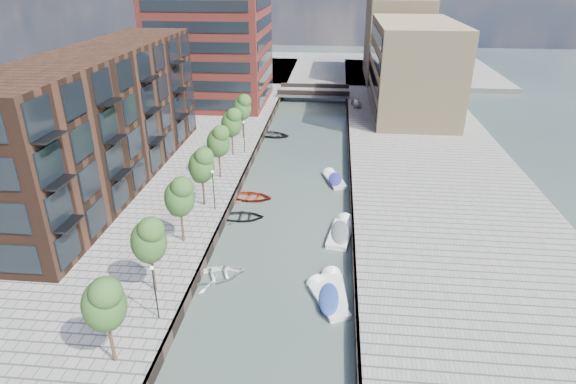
# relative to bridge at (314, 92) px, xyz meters

# --- Properties ---
(water) EXTENTS (300.00, 300.00, 0.00)m
(water) POSITION_rel_bridge_xyz_m (0.00, -32.00, -1.39)
(water) COLOR #38473F
(water) RESTS_ON ground
(quay_left) EXTENTS (60.00, 140.00, 1.00)m
(quay_left) POSITION_rel_bridge_xyz_m (-36.00, -32.00, -0.89)
(quay_left) COLOR gray
(quay_left) RESTS_ON ground
(quay_right) EXTENTS (20.00, 140.00, 1.00)m
(quay_right) POSITION_rel_bridge_xyz_m (16.00, -32.00, -0.89)
(quay_right) COLOR gray
(quay_right) RESTS_ON ground
(quay_wall_left) EXTENTS (0.25, 140.00, 1.00)m
(quay_wall_left) POSITION_rel_bridge_xyz_m (-6.10, -32.00, -0.89)
(quay_wall_left) COLOR #332823
(quay_wall_left) RESTS_ON ground
(quay_wall_right) EXTENTS (0.25, 140.00, 1.00)m
(quay_wall_right) POSITION_rel_bridge_xyz_m (6.10, -32.00, -0.89)
(quay_wall_right) COLOR #332823
(quay_wall_right) RESTS_ON ground
(far_closure) EXTENTS (80.00, 40.00, 1.00)m
(far_closure) POSITION_rel_bridge_xyz_m (0.00, 28.00, -0.89)
(far_closure) COLOR gray
(far_closure) RESTS_ON ground
(apartment_block) EXTENTS (8.00, 38.00, 14.00)m
(apartment_block) POSITION_rel_bridge_xyz_m (-20.00, -42.00, 6.61)
(apartment_block) COLOR black
(apartment_block) RESTS_ON quay_left
(tower) EXTENTS (18.00, 18.00, 30.00)m
(tower) POSITION_rel_bridge_xyz_m (-17.00, -7.00, 14.61)
(tower) COLOR maroon
(tower) RESTS_ON quay_left
(tan_block_near) EXTENTS (12.00, 25.00, 14.00)m
(tan_block_near) POSITION_rel_bridge_xyz_m (16.00, -10.00, 6.61)
(tan_block_near) COLOR tan
(tan_block_near) RESTS_ON quay_right
(tan_block_far) EXTENTS (12.00, 20.00, 16.00)m
(tan_block_far) POSITION_rel_bridge_xyz_m (16.00, 16.00, 7.61)
(tan_block_far) COLOR tan
(tan_block_far) RESTS_ON quay_right
(bridge) EXTENTS (13.00, 6.00, 1.30)m
(bridge) POSITION_rel_bridge_xyz_m (0.00, 0.00, 0.00)
(bridge) COLOR gray
(bridge) RESTS_ON ground
(tree_0) EXTENTS (2.50, 2.50, 5.95)m
(tree_0) POSITION_rel_bridge_xyz_m (-8.50, -68.00, 3.92)
(tree_0) COLOR #382619
(tree_0) RESTS_ON quay_left
(tree_1) EXTENTS (2.50, 2.50, 5.95)m
(tree_1) POSITION_rel_bridge_xyz_m (-8.50, -61.00, 3.92)
(tree_1) COLOR #382619
(tree_1) RESTS_ON quay_left
(tree_2) EXTENTS (2.50, 2.50, 5.95)m
(tree_2) POSITION_rel_bridge_xyz_m (-8.50, -54.00, 3.92)
(tree_2) COLOR #382619
(tree_2) RESTS_ON quay_left
(tree_3) EXTENTS (2.50, 2.50, 5.95)m
(tree_3) POSITION_rel_bridge_xyz_m (-8.50, -47.00, 3.92)
(tree_3) COLOR #382619
(tree_3) RESTS_ON quay_left
(tree_4) EXTENTS (2.50, 2.50, 5.95)m
(tree_4) POSITION_rel_bridge_xyz_m (-8.50, -40.00, 3.92)
(tree_4) COLOR #382619
(tree_4) RESTS_ON quay_left
(tree_5) EXTENTS (2.50, 2.50, 5.95)m
(tree_5) POSITION_rel_bridge_xyz_m (-8.50, -33.00, 3.92)
(tree_5) COLOR #382619
(tree_5) RESTS_ON quay_left
(tree_6) EXTENTS (2.50, 2.50, 5.95)m
(tree_6) POSITION_rel_bridge_xyz_m (-8.50, -26.00, 3.92)
(tree_6) COLOR #382619
(tree_6) RESTS_ON quay_left
(lamp_0) EXTENTS (0.24, 0.24, 4.12)m
(lamp_0) POSITION_rel_bridge_xyz_m (-7.20, -64.00, 2.12)
(lamp_0) COLOR black
(lamp_0) RESTS_ON quay_left
(lamp_1) EXTENTS (0.24, 0.24, 4.12)m
(lamp_1) POSITION_rel_bridge_xyz_m (-7.20, -48.00, 2.12)
(lamp_1) COLOR black
(lamp_1) RESTS_ON quay_left
(lamp_2) EXTENTS (0.24, 0.24, 4.12)m
(lamp_2) POSITION_rel_bridge_xyz_m (-7.20, -32.00, 2.12)
(lamp_2) COLOR black
(lamp_2) RESTS_ON quay_left
(sloop_1) EXTENTS (4.39, 3.30, 0.86)m
(sloop_1) POSITION_rel_bridge_xyz_m (-4.52, -47.72, -1.39)
(sloop_1) COLOR black
(sloop_1) RESTS_ON ground
(sloop_2) EXTENTS (4.78, 3.59, 0.94)m
(sloop_2) POSITION_rel_bridge_xyz_m (-4.49, -43.25, -1.39)
(sloop_2) COLOR maroon
(sloop_2) RESTS_ON ground
(sloop_3) EXTENTS (5.75, 5.06, 0.99)m
(sloop_3) POSITION_rel_bridge_xyz_m (-4.79, -57.77, -1.39)
(sloop_3) COLOR white
(sloop_3) RESTS_ON ground
(sloop_4) EXTENTS (5.65, 4.55, 1.04)m
(sloop_4) POSITION_rel_bridge_xyz_m (-4.88, -22.32, -1.39)
(sloop_4) COLOR #242427
(sloop_4) RESTS_ON ground
(motorboat_0) EXTENTS (3.42, 4.96, 1.57)m
(motorboat_0) POSITION_rel_bridge_xyz_m (3.96, -59.65, -1.20)
(motorboat_0) COLOR silver
(motorboat_0) RESTS_ON ground
(motorboat_2) EXTENTS (2.07, 4.72, 1.53)m
(motorboat_2) POSITION_rel_bridge_xyz_m (4.47, -58.23, -1.30)
(motorboat_2) COLOR white
(motorboat_2) RESTS_ON ground
(motorboat_3) EXTENTS (2.96, 4.92, 1.55)m
(motorboat_3) POSITION_rel_bridge_xyz_m (4.22, -37.62, -1.20)
(motorboat_3) COLOR silver
(motorboat_3) RESTS_ON ground
(motorboat_4) EXTENTS (2.70, 5.64, 1.81)m
(motorboat_4) POSITION_rel_bridge_xyz_m (5.07, -49.77, -1.17)
(motorboat_4) COLOR white
(motorboat_4) RESTS_ON ground
(car) EXTENTS (2.02, 3.76, 1.21)m
(car) POSITION_rel_bridge_xyz_m (7.56, -7.80, 0.22)
(car) COLOR silver
(car) RESTS_ON quay_right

